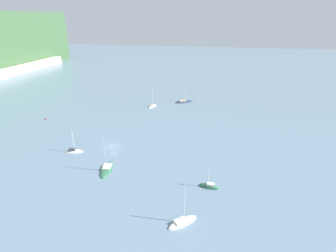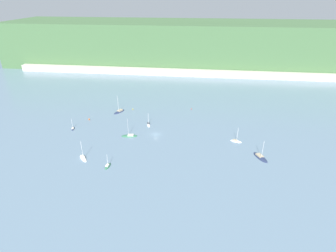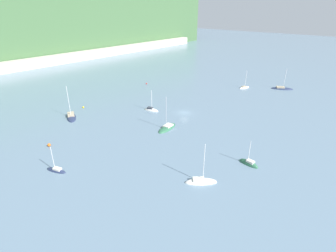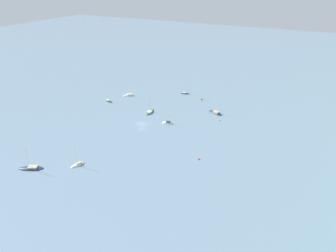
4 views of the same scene
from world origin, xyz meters
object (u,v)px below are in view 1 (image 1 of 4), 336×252
sailboat_2 (182,223)px  mooring_buoy_1 (46,119)px  sailboat_4 (152,106)px  sailboat_5 (107,170)px  sailboat_7 (74,152)px  sailboat_3 (209,187)px  sailboat_0 (184,102)px

sailboat_2 → mooring_buoy_1: 75.20m
sailboat_4 → sailboat_5: (-53.21, -1.20, -0.01)m
sailboat_4 → mooring_buoy_1: sailboat_4 is taller
sailboat_7 → mooring_buoy_1: bearing=121.3°
sailboat_3 → sailboat_7: bearing=-6.8°
mooring_buoy_1 → sailboat_3: bearing=-116.5°
sailboat_3 → sailboat_4: bearing=-56.6°
sailboat_0 → sailboat_4: bearing=-171.7°
sailboat_0 → mooring_buoy_1: sailboat_0 is taller
sailboat_0 → sailboat_5: bearing=-127.9°
sailboat_5 → sailboat_7: size_ratio=1.29×
sailboat_7 → sailboat_0: bearing=49.2°
sailboat_3 → mooring_buoy_1: sailboat_3 is taller
sailboat_3 → sailboat_5: size_ratio=0.65×
sailboat_2 → sailboat_5: bearing=102.1°
sailboat_3 → sailboat_4: 62.21m
sailboat_4 → sailboat_7: bearing=-176.9°
sailboat_5 → sailboat_0: bearing=160.9°
sailboat_4 → mooring_buoy_1: bearing=140.3°
sailboat_3 → sailboat_7: size_ratio=0.84×
sailboat_3 → mooring_buoy_1: (32.30, 64.68, 0.21)m
sailboat_0 → sailboat_5: (-62.46, 11.75, -0.00)m
sailboat_7 → sailboat_4: bearing=58.8°
sailboat_5 → sailboat_7: bearing=-126.9°
sailboat_5 → mooring_buoy_1: 48.40m
sailboat_0 → sailboat_5: sailboat_5 is taller
sailboat_0 → sailboat_2: sailboat_2 is taller
sailboat_3 → sailboat_5: 26.68m
sailboat_2 → sailboat_5: (15.17, 22.13, -0.00)m
sailboat_5 → sailboat_7: 15.32m
sailboat_3 → sailboat_5: sailboat_5 is taller
sailboat_0 → sailboat_7: sailboat_0 is taller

